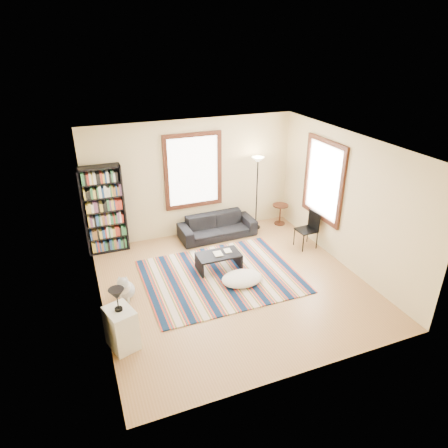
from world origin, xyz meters
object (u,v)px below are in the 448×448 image
object	(u,v)px
white_cabinet	(121,328)
dog	(125,285)
sofa	(217,226)
folding_chair	(306,230)
floor_lamp	(257,194)
side_table	(280,214)
coffee_table	(219,261)
floor_cushion	(242,278)
bookshelf	(104,210)

from	to	relation	value
white_cabinet	dog	xyz separation A→B (m)	(0.25, 1.30, -0.08)
sofa	folding_chair	distance (m)	2.12
floor_lamp	side_table	world-z (taller)	floor_lamp
floor_lamp	coffee_table	bearing A→B (deg)	-136.32
floor_lamp	dog	xyz separation A→B (m)	(-3.57, -1.82, -0.66)
sofa	floor_lamp	distance (m)	1.27
sofa	folding_chair	xyz separation A→B (m)	(1.71, -1.24, 0.16)
folding_chair	floor_lamp	bearing A→B (deg)	111.51
floor_cushion	bookshelf	bearing A→B (deg)	134.28
coffee_table	folding_chair	distance (m)	2.24
sofa	dog	world-z (taller)	sofa
coffee_table	floor_cushion	world-z (taller)	coffee_table
white_cabinet	sofa	bearing A→B (deg)	30.34
floor_cushion	floor_lamp	bearing A→B (deg)	58.29
coffee_table	side_table	xyz separation A→B (m)	(2.27, 1.48, 0.09)
bookshelf	coffee_table	bearing A→B (deg)	-39.41
floor_cushion	white_cabinet	size ratio (longest dim) A/B	1.19
floor_cushion	side_table	distance (m)	2.96
coffee_table	side_table	size ratio (longest dim) A/B	1.67
coffee_table	dog	distance (m)	2.01
folding_chair	bookshelf	bearing A→B (deg)	156.88
bookshelf	folding_chair	size ratio (longest dim) A/B	2.33
sofa	folding_chair	size ratio (longest dim) A/B	2.16
white_cabinet	dog	bearing A→B (deg)	61.67
coffee_table	dog	bearing A→B (deg)	-171.33
floor_cushion	folding_chair	size ratio (longest dim) A/B	0.96
bookshelf	floor_cushion	distance (m)	3.40
sofa	floor_lamp	bearing A→B (deg)	3.56
side_table	folding_chair	size ratio (longest dim) A/B	0.63
bookshelf	side_table	bearing A→B (deg)	-2.67
coffee_table	floor_lamp	xyz separation A→B (m)	(1.59, 1.52, 0.75)
coffee_table	floor_cushion	size ratio (longest dim) A/B	1.08
side_table	floor_lamp	bearing A→B (deg)	177.34
dog	side_table	bearing A→B (deg)	39.49
sofa	side_table	bearing A→B (deg)	0.51
dog	coffee_table	bearing A→B (deg)	25.36
sofa	dog	distance (m)	3.02
floor_cushion	white_cabinet	bearing A→B (deg)	-159.33
floor_lamp	sofa	bearing A→B (deg)	-174.73
bookshelf	floor_cushion	world-z (taller)	bookshelf
sofa	floor_cushion	xyz separation A→B (m)	(-0.26, -2.08, -0.17)
floor_cushion	folding_chair	world-z (taller)	folding_chair
sofa	bookshelf	size ratio (longest dim) A/B	0.93
floor_lamp	side_table	bearing A→B (deg)	-2.66
side_table	folding_chair	bearing A→B (deg)	-92.18
coffee_table	floor_lamp	world-z (taller)	floor_lamp
coffee_table	white_cabinet	bearing A→B (deg)	-144.41
coffee_table	floor_lamp	bearing A→B (deg)	43.68
sofa	coffee_table	bearing A→B (deg)	-111.32
coffee_table	folding_chair	xyz separation A→B (m)	(2.22, 0.17, 0.25)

